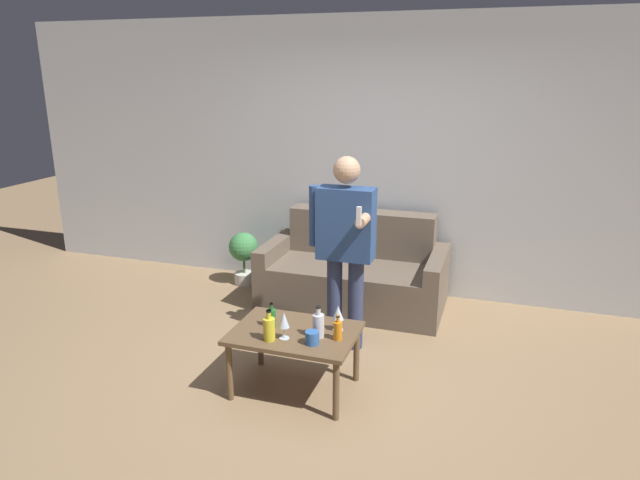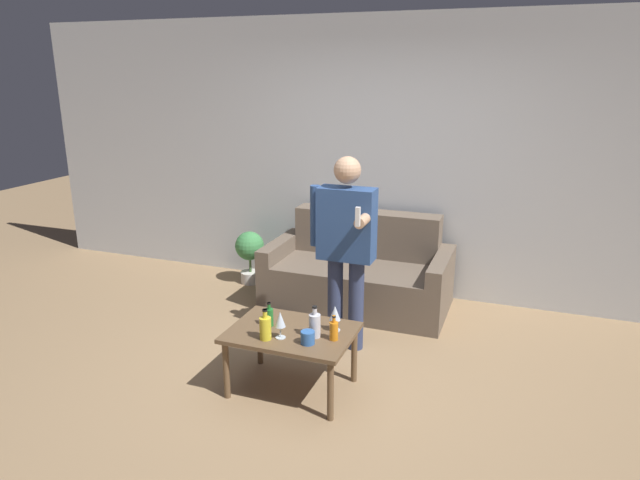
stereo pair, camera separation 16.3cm
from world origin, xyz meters
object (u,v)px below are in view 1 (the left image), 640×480
object	(u,v)px
coffee_table	(295,338)
person_standing_front	(345,240)
couch	(355,273)
bottle_orange	(272,317)

from	to	relation	value
coffee_table	person_standing_front	bearing A→B (deg)	79.25
couch	person_standing_front	xyz separation A→B (m)	(0.15, -0.90, 0.61)
coffee_table	couch	bearing A→B (deg)	90.22
couch	bottle_orange	xyz separation A→B (m)	(-0.17, -1.63, 0.22)
couch	bottle_orange	size ratio (longest dim) A/B	9.71
couch	coffee_table	distance (m)	1.66
bottle_orange	coffee_table	bearing A→B (deg)	-6.81
couch	bottle_orange	distance (m)	1.66
coffee_table	bottle_orange	xyz separation A→B (m)	(-0.18, 0.02, 0.12)
person_standing_front	couch	bearing A→B (deg)	99.46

